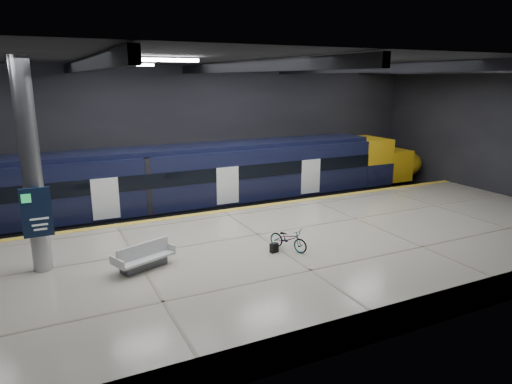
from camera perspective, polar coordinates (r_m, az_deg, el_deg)
ground at (r=19.99m, az=-1.08°, el=-7.43°), size 30.00×30.00×0.00m
room_shell at (r=18.67m, az=-1.17°, el=9.14°), size 30.10×16.10×8.05m
platform at (r=17.71m, az=2.38°, el=-8.43°), size 30.00×11.00×1.10m
safety_strip at (r=22.02m, az=-4.12°, el=-2.37°), size 30.00×0.40×0.01m
rails at (r=24.78m, az=-6.48°, el=-3.02°), size 30.00×1.52×0.16m
train at (r=24.14m, az=-7.49°, el=1.35°), size 29.40×2.84×3.79m
bench at (r=15.89m, az=-13.85°, el=-8.19°), size 2.19×1.51×0.90m
bicycle at (r=17.04m, az=4.07°, el=-5.86°), size 1.22×1.70×0.85m
pannier_bag at (r=16.85m, az=2.28°, el=-6.98°), size 0.33×0.24×0.35m
info_column at (r=16.09m, az=-26.23°, el=2.37°), size 0.90×0.78×6.90m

